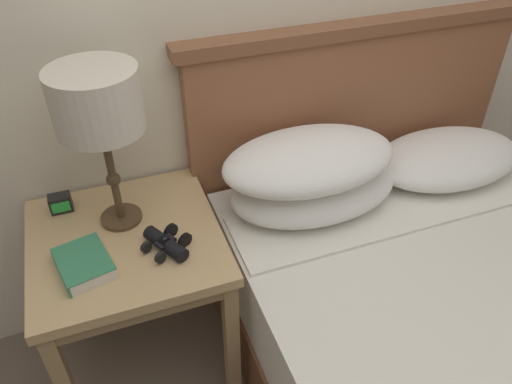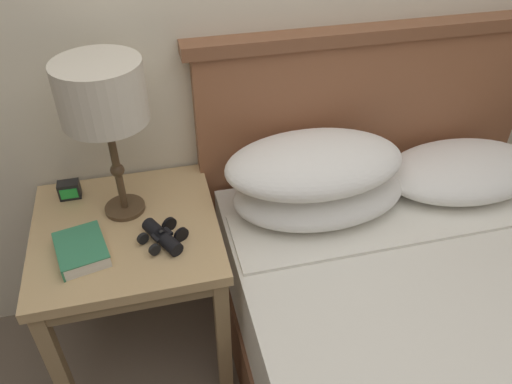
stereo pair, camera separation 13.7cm
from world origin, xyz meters
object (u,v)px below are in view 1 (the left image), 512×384
Objects in this scene: nightstand at (129,256)px; table_lamp at (97,105)px; bed at (464,359)px; alarm_clock at (61,203)px; book_on_nightstand at (83,264)px; binoculars_pair at (166,243)px.

table_lamp is (0.00, 0.09, 0.49)m from nightstand.
bed is at bearing -35.88° from table_lamp.
bed is 1.38m from alarm_clock.
table_lamp is at bearing -32.23° from alarm_clock.
table_lamp is at bearing 54.45° from book_on_nightstand.
table_lamp is at bearing 144.12° from bed.
binoculars_pair is 0.41m from alarm_clock.
table_lamp is at bearing 119.97° from binoculars_pair.
alarm_clock is (-0.18, 0.11, -0.38)m from table_lamp.
bed is 27.10× the size of alarm_clock.
binoculars_pair is at bearing -60.03° from table_lamp.
alarm_clock is (-0.17, 0.20, 0.12)m from nightstand.
alarm_clock is (-0.28, 0.30, 0.01)m from binoculars_pair.
table_lamp reaches higher than book_on_nightstand.
book_on_nightstand is at bearing -142.56° from nightstand.
table_lamp reaches higher than bed.
alarm_clock is at bearing 98.45° from book_on_nightstand.
bed is 1.34m from table_lamp.
table_lamp is 7.32× the size of alarm_clock.
binoculars_pair is (0.11, -0.19, -0.39)m from table_lamp.
alarm_clock reaches higher than book_on_nightstand.
bed is at bearing -30.48° from binoculars_pair.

